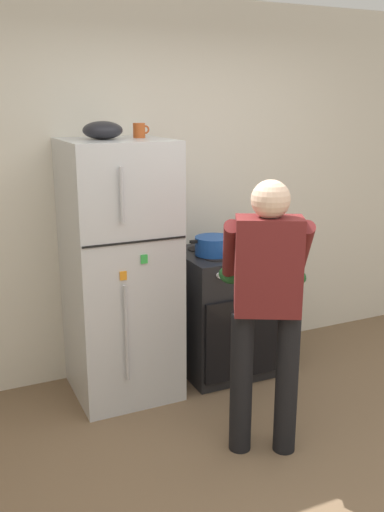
# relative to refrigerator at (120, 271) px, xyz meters

# --- Properties ---
(ground) EXTENTS (8.00, 8.00, 0.00)m
(ground) POSITION_rel_refrigerator_xyz_m (0.42, -1.57, -0.88)
(ground) COLOR brown
(kitchen_wall_back) EXTENTS (6.00, 0.10, 2.70)m
(kitchen_wall_back) POSITION_rel_refrigerator_xyz_m (0.42, 0.38, 0.47)
(kitchen_wall_back) COLOR silver
(kitchen_wall_back) RESTS_ON ground
(refrigerator) EXTENTS (0.68, 0.72, 1.76)m
(refrigerator) POSITION_rel_refrigerator_xyz_m (0.00, 0.00, 0.00)
(refrigerator) COLOR silver
(refrigerator) RESTS_ON ground
(stove_range) EXTENTS (0.76, 0.67, 0.93)m
(stove_range) POSITION_rel_refrigerator_xyz_m (0.85, -0.01, -0.42)
(stove_range) COLOR black
(stove_range) RESTS_ON ground
(person_cook) EXTENTS (0.65, 0.70, 1.60)m
(person_cook) POSITION_rel_refrigerator_xyz_m (0.53, -1.01, 0.08)
(person_cook) COLOR black
(person_cook) RESTS_ON ground
(red_pot) EXTENTS (0.37, 0.27, 0.13)m
(red_pot) POSITION_rel_refrigerator_xyz_m (0.69, -0.05, 0.12)
(red_pot) COLOR #19479E
(red_pot) RESTS_ON stove_range
(coffee_mug) EXTENTS (0.11, 0.08, 0.10)m
(coffee_mug) POSITION_rel_refrigerator_xyz_m (0.18, 0.05, 0.93)
(coffee_mug) COLOR #B24C1E
(coffee_mug) RESTS_ON refrigerator
(pepper_mill) EXTENTS (0.05, 0.05, 0.19)m
(pepper_mill) POSITION_rel_refrigerator_xyz_m (1.15, 0.20, 0.15)
(pepper_mill) COLOR brown
(pepper_mill) RESTS_ON stove_range
(mixing_bowl) EXTENTS (0.25, 0.25, 0.11)m
(mixing_bowl) POSITION_rel_refrigerator_xyz_m (-0.08, 0.00, 0.94)
(mixing_bowl) COLOR black
(mixing_bowl) RESTS_ON refrigerator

